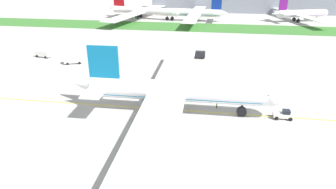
# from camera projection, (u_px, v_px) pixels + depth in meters

# --- Properties ---
(ground_plane) EXTENTS (600.00, 600.00, 0.00)m
(ground_plane) POSITION_uv_depth(u_px,v_px,m) (153.00, 110.00, 76.51)
(ground_plane) COLOR #ADAAA5
(ground_plane) RESTS_ON ground
(apron_taxi_line) EXTENTS (280.00, 0.36, 0.01)m
(apron_taxi_line) POSITION_uv_depth(u_px,v_px,m) (153.00, 109.00, 77.11)
(apron_taxi_line) COLOR yellow
(apron_taxi_line) RESTS_ON ground
(grass_median_strip) EXTENTS (320.00, 24.00, 0.10)m
(grass_median_strip) POSITION_uv_depth(u_px,v_px,m) (189.00, 27.00, 170.61)
(grass_median_strip) COLOR #38722D
(grass_median_strip) RESTS_ON ground
(airliner_foreground) EXTENTS (50.61, 80.42, 16.09)m
(airliner_foreground) POSITION_uv_depth(u_px,v_px,m) (173.00, 91.00, 73.44)
(airliner_foreground) COLOR white
(airliner_foreground) RESTS_ON ground
(pushback_tug) EXTENTS (6.25, 2.36, 2.27)m
(pushback_tug) POSITION_uv_depth(u_px,v_px,m) (283.00, 115.00, 71.85)
(pushback_tug) COLOR white
(pushback_tug) RESTS_ON ground
(ground_crew_wingwalker_port) EXTENTS (0.40, 0.49, 1.55)m
(ground_crew_wingwalker_port) POSITION_uv_depth(u_px,v_px,m) (217.00, 105.00, 77.08)
(ground_crew_wingwalker_port) COLOR black
(ground_crew_wingwalker_port) RESTS_ON ground
(ground_crew_marshaller_front) EXTENTS (0.50, 0.50, 1.74)m
(ground_crew_marshaller_front) POSITION_uv_depth(u_px,v_px,m) (163.00, 106.00, 75.83)
(ground_crew_marshaller_front) COLOR black
(ground_crew_marshaller_front) RESTS_ON ground
(service_truck_baggage_loader) EXTENTS (6.40, 3.42, 2.67)m
(service_truck_baggage_loader) POSITION_uv_depth(u_px,v_px,m) (43.00, 53.00, 117.28)
(service_truck_baggage_loader) COLOR white
(service_truck_baggage_loader) RESTS_ON ground
(service_truck_fuel_bowser) EXTENTS (4.91, 2.41, 2.72)m
(service_truck_fuel_bowser) POSITION_uv_depth(u_px,v_px,m) (199.00, 54.00, 116.11)
(service_truck_fuel_bowser) COLOR black
(service_truck_fuel_bowser) RESTS_ON ground
(service_truck_catering_van) EXTENTS (6.59, 4.37, 3.00)m
(service_truck_catering_van) POSITION_uv_depth(u_px,v_px,m) (73.00, 59.00, 109.97)
(service_truck_catering_van) COLOR white
(service_truck_catering_van) RESTS_ON ground
(parked_airliner_far_left) EXTENTS (49.00, 80.49, 13.91)m
(parked_airliner_far_left) POSITION_uv_depth(u_px,v_px,m) (142.00, 11.00, 194.27)
(parked_airliner_far_left) COLOR white
(parked_airliner_far_left) RESTS_ON ground
(parked_airliner_far_centre) EXTENTS (41.53, 65.27, 14.56)m
(parked_airliner_far_centre) POSITION_uv_depth(u_px,v_px,m) (194.00, 13.00, 185.76)
(parked_airliner_far_centre) COLOR white
(parked_airliner_far_centre) RESTS_ON ground
(parked_airliner_far_right) EXTENTS (35.56, 55.78, 14.09)m
(parked_airliner_far_right) POSITION_uv_depth(u_px,v_px,m) (300.00, 14.00, 183.79)
(parked_airliner_far_right) COLOR white
(parked_airliner_far_right) RESTS_ON ground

